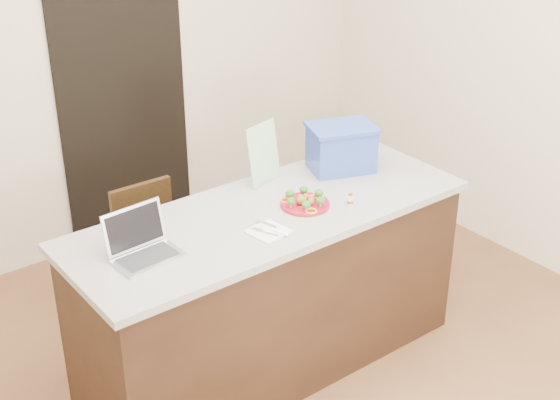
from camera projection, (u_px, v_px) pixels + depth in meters
ground at (299, 385)px, 4.06m from camera, size 4.00×4.00×0.00m
room_shell at (304, 87)px, 3.32m from camera, size 4.00×4.00×4.00m
doorway at (123, 97)px, 5.06m from camera, size 0.90×0.02×2.00m
island at (270, 289)px, 4.02m from camera, size 2.06×0.76×0.92m
plate at (305, 204)px, 3.86m from camera, size 0.25×0.25×0.02m
meatballs at (305, 199)px, 3.86m from camera, size 0.10×0.10×0.04m
broccoli at (305, 197)px, 3.84m from camera, size 0.21×0.20×0.04m
pepper_rings at (305, 202)px, 3.86m from camera, size 0.22×0.22×0.01m
napkin at (268, 231)px, 3.63m from camera, size 0.19×0.19×0.01m
fork at (264, 231)px, 3.62m from camera, size 0.06×0.14×0.00m
knife at (276, 230)px, 3.63m from camera, size 0.05×0.21×0.01m
yogurt_bottle at (350, 201)px, 3.86m from camera, size 0.03×0.03×0.06m
laptop at (141, 243)px, 3.42m from camera, size 0.31×0.25×0.21m
leaflet at (264, 153)px, 4.05m from camera, size 0.23×0.11×0.32m
blue_box at (341, 148)px, 4.20m from camera, size 0.42×0.36×0.25m
chair at (152, 247)px, 4.39m from camera, size 0.37×0.37×0.83m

